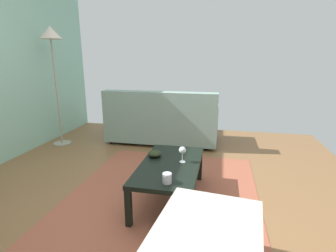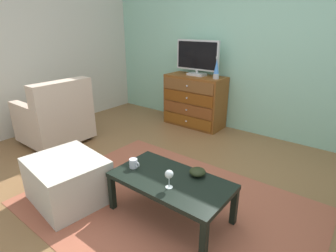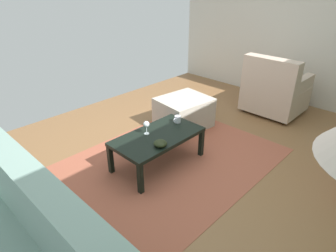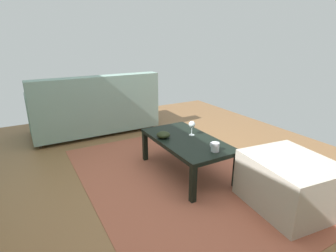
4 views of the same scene
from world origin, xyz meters
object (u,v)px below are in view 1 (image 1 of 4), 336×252
Objects in this scene: mug at (167,178)px; couch_large at (163,122)px; bowl_decorative at (155,154)px; standing_lamp at (51,44)px; wine_glass at (182,151)px; coffee_table at (170,168)px.

mug is 0.06× the size of couch_large.
standing_lamp is (1.16, 1.87, 1.14)m from bowl_decorative.
mug is (-0.45, 0.05, -0.07)m from wine_glass.
coffee_table is at bearing 8.01° from mug.
bowl_decorative is at bearing 24.66° from mug.
bowl_decorative is 1.64m from couch_large.
mug is 0.59m from bowl_decorative.
coffee_table is at bearing 121.51° from wine_glass.
standing_lamp reaches higher than coffee_table.
standing_lamp is at bearing 51.36° from mug.
coffee_table is 0.21m from wine_glass.
wine_glass reaches higher than coffee_table.
standing_lamp is at bearing 60.32° from wine_glass.
couch_large is 0.98× the size of standing_lamp.
couch_large is at bearing 19.14° from wine_glass.
bowl_decorative is at bearing 74.89° from wine_glass.
couch_large is (1.69, 0.59, -0.16)m from wine_glass.
wine_glass is at bearing -58.49° from coffee_table.
standing_lamp reaches higher than couch_large.
mug is 0.79× the size of bowl_decorative.
coffee_table is 9.07× the size of mug.
coffee_table is 6.59× the size of wine_glass.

